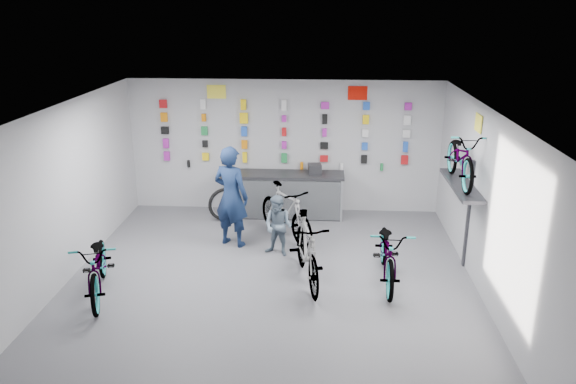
# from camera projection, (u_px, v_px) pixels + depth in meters

# --- Properties ---
(floor) EXTENTS (8.00, 8.00, 0.00)m
(floor) POSITION_uv_depth(u_px,v_px,m) (268.00, 291.00, 9.38)
(floor) COLOR #58585D
(floor) RESTS_ON ground
(ceiling) EXTENTS (8.00, 8.00, 0.00)m
(ceiling) POSITION_uv_depth(u_px,v_px,m) (266.00, 113.00, 8.42)
(ceiling) COLOR white
(ceiling) RESTS_ON wall_back
(wall_back) EXTENTS (7.00, 0.00, 7.00)m
(wall_back) POSITION_uv_depth(u_px,v_px,m) (284.00, 146.00, 12.68)
(wall_back) COLOR #ABABAE
(wall_back) RESTS_ON floor
(wall_front) EXTENTS (7.00, 0.00, 7.00)m
(wall_front) POSITION_uv_depth(u_px,v_px,m) (225.00, 358.00, 5.11)
(wall_front) COLOR #ABABAE
(wall_front) RESTS_ON floor
(wall_left) EXTENTS (0.00, 8.00, 8.00)m
(wall_left) POSITION_uv_depth(u_px,v_px,m) (53.00, 202.00, 9.10)
(wall_left) COLOR #ABABAE
(wall_left) RESTS_ON floor
(wall_right) EXTENTS (0.00, 8.00, 8.00)m
(wall_right) POSITION_uv_depth(u_px,v_px,m) (492.00, 212.00, 8.69)
(wall_right) COLOR #ABABAE
(wall_right) RESTS_ON floor
(counter) EXTENTS (2.70, 0.66, 1.00)m
(counter) POSITION_uv_depth(u_px,v_px,m) (283.00, 195.00, 12.57)
(counter) COLOR black
(counter) RESTS_ON floor
(merch_wall) EXTENTS (5.57, 0.08, 1.57)m
(merch_wall) POSITION_uv_depth(u_px,v_px,m) (284.00, 134.00, 12.52)
(merch_wall) COLOR #AA20A2
(merch_wall) RESTS_ON wall_back
(wall_bracket) EXTENTS (0.39, 1.90, 2.00)m
(wall_bracket) POSITION_uv_depth(u_px,v_px,m) (462.00, 190.00, 9.85)
(wall_bracket) COLOR #333338
(wall_bracket) RESTS_ON wall_right
(sign_left) EXTENTS (0.42, 0.02, 0.30)m
(sign_left) POSITION_uv_depth(u_px,v_px,m) (216.00, 92.00, 12.36)
(sign_left) COLOR #FFEF3C
(sign_left) RESTS_ON wall_back
(sign_right) EXTENTS (0.42, 0.02, 0.30)m
(sign_right) POSITION_uv_depth(u_px,v_px,m) (358.00, 93.00, 12.18)
(sign_right) COLOR red
(sign_right) RESTS_ON wall_back
(sign_side) EXTENTS (0.02, 0.40, 0.30)m
(sign_side) POSITION_uv_depth(u_px,v_px,m) (478.00, 123.00, 9.46)
(sign_side) COLOR #FFEF3C
(sign_side) RESTS_ON wall_right
(bike_left) EXTENTS (1.24, 2.11, 1.05)m
(bike_left) POSITION_uv_depth(u_px,v_px,m) (99.00, 265.00, 9.12)
(bike_left) COLOR gray
(bike_left) RESTS_ON floor
(bike_center) EXTENTS (0.96, 2.06, 1.19)m
(bike_center) POSITION_uv_depth(u_px,v_px,m) (307.00, 250.00, 9.51)
(bike_center) COLOR gray
(bike_center) RESTS_ON floor
(bike_right) EXTENTS (0.76, 2.07, 1.08)m
(bike_right) POSITION_uv_depth(u_px,v_px,m) (388.00, 252.00, 9.57)
(bike_right) COLOR gray
(bike_right) RESTS_ON floor
(bike_service) EXTENTS (1.54, 1.83, 1.13)m
(bike_service) POSITION_uv_depth(u_px,v_px,m) (286.00, 212.00, 11.33)
(bike_service) COLOR gray
(bike_service) RESTS_ON floor
(bike_wall) EXTENTS (0.63, 1.80, 0.95)m
(bike_wall) POSITION_uv_depth(u_px,v_px,m) (461.00, 157.00, 9.67)
(bike_wall) COLOR gray
(bike_wall) RESTS_ON wall_bracket
(clerk) EXTENTS (0.86, 0.73, 2.01)m
(clerk) POSITION_uv_depth(u_px,v_px,m) (231.00, 196.00, 10.90)
(clerk) COLOR #132346
(clerk) RESTS_ON floor
(customer) EXTENTS (0.70, 0.63, 1.18)m
(customer) POSITION_uv_depth(u_px,v_px,m) (278.00, 226.00, 10.57)
(customer) COLOR slate
(customer) RESTS_ON floor
(spare_wheel) EXTENTS (0.75, 0.36, 0.75)m
(spare_wheel) POSITION_uv_depth(u_px,v_px,m) (225.00, 204.00, 12.33)
(spare_wheel) COLOR black
(spare_wheel) RESTS_ON floor
(register) EXTENTS (0.32, 0.34, 0.22)m
(register) POSITION_uv_depth(u_px,v_px,m) (315.00, 169.00, 12.34)
(register) COLOR black
(register) RESTS_ON counter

